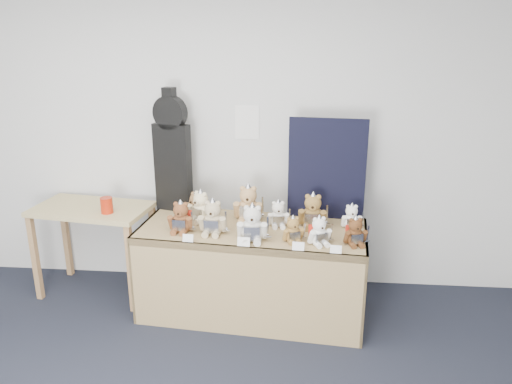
# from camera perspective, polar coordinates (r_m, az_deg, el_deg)

# --- Properties ---
(room_shell) EXTENTS (6.00, 6.00, 6.00)m
(room_shell) POSITION_cam_1_polar(r_m,az_deg,el_deg) (4.39, -1.03, 7.95)
(room_shell) COLOR silver
(room_shell) RESTS_ON floor
(display_table) EXTENTS (1.89, 0.93, 0.76)m
(display_table) POSITION_cam_1_polar(r_m,az_deg,el_deg) (4.03, -0.63, -6.66)
(display_table) COLOR #94774B
(display_table) RESTS_ON floor
(side_table) EXTENTS (1.05, 0.68, 0.82)m
(side_table) POSITION_cam_1_polar(r_m,az_deg,el_deg) (4.59, -18.14, -3.13)
(side_table) COLOR #A18857
(side_table) RESTS_ON floor
(guitar_case) EXTENTS (0.34, 0.18, 1.07)m
(guitar_case) POSITION_cam_1_polar(r_m,az_deg,el_deg) (4.35, -9.56, 4.54)
(guitar_case) COLOR black
(guitar_case) RESTS_ON display_table
(navy_board) EXTENTS (0.64, 0.08, 0.85)m
(navy_board) POSITION_cam_1_polar(r_m,az_deg,el_deg) (4.15, 8.09, 2.58)
(navy_board) COLOR black
(navy_board) RESTS_ON display_table
(red_cup) EXTENTS (0.10, 0.10, 0.13)m
(red_cup) POSITION_cam_1_polar(r_m,az_deg,el_deg) (4.34, -16.70, -1.46)
(red_cup) COLOR #B0230B
(red_cup) RESTS_ON side_table
(teddy_front_far_left) EXTENTS (0.23, 0.20, 0.28)m
(teddy_front_far_left) POSITION_cam_1_polar(r_m,az_deg,el_deg) (3.97, -8.57, -2.98)
(teddy_front_far_left) COLOR brown
(teddy_front_far_left) RESTS_ON display_table
(teddy_front_left) EXTENTS (0.25, 0.21, 0.31)m
(teddy_front_left) POSITION_cam_1_polar(r_m,az_deg,el_deg) (3.90, -4.96, -3.03)
(teddy_front_left) COLOR tan
(teddy_front_left) RESTS_ON display_table
(teddy_front_centre) EXTENTS (0.26, 0.21, 0.32)m
(teddy_front_centre) POSITION_cam_1_polar(r_m,az_deg,el_deg) (3.75, -0.42, -3.75)
(teddy_front_centre) COLOR silver
(teddy_front_centre) RESTS_ON display_table
(teddy_front_right) EXTENTS (0.19, 0.17, 0.22)m
(teddy_front_right) POSITION_cam_1_polar(r_m,az_deg,el_deg) (3.76, 4.25, -4.39)
(teddy_front_right) COLOR olive
(teddy_front_right) RESTS_ON display_table
(teddy_front_far_right) EXTENTS (0.20, 0.19, 0.24)m
(teddy_front_far_right) POSITION_cam_1_polar(r_m,az_deg,el_deg) (3.73, 7.22, -4.54)
(teddy_front_far_right) COLOR white
(teddy_front_far_right) RESTS_ON display_table
(teddy_front_end) EXTENTS (0.20, 0.18, 0.24)m
(teddy_front_end) POSITION_cam_1_polar(r_m,az_deg,el_deg) (3.77, 11.27, -4.56)
(teddy_front_end) COLOR brown
(teddy_front_end) RESTS_ON display_table
(teddy_back_left) EXTENTS (0.23, 0.24, 0.29)m
(teddy_back_left) POSITION_cam_1_polar(r_m,az_deg,el_deg) (4.17, -6.36, -1.76)
(teddy_back_left) COLOR beige
(teddy_back_left) RESTS_ON display_table
(teddy_back_centre_left) EXTENTS (0.27, 0.22, 0.34)m
(teddy_back_centre_left) POSITION_cam_1_polar(r_m,az_deg,el_deg) (4.15, -0.90, -1.45)
(teddy_back_centre_left) COLOR tan
(teddy_back_centre_left) RESTS_ON display_table
(teddy_back_centre_right) EXTENTS (0.20, 0.17, 0.24)m
(teddy_back_centre_right) POSITION_cam_1_polar(r_m,az_deg,el_deg) (4.04, 2.56, -2.62)
(teddy_back_centre_right) COLOR white
(teddy_back_centre_right) RESTS_ON display_table
(teddy_back_right) EXTENTS (0.26, 0.21, 0.32)m
(teddy_back_right) POSITION_cam_1_polar(r_m,az_deg,el_deg) (4.04, 6.49, -2.30)
(teddy_back_right) COLOR olive
(teddy_back_right) RESTS_ON display_table
(teddy_back_end) EXTENTS (0.19, 0.15, 0.23)m
(teddy_back_end) POSITION_cam_1_polar(r_m,az_deg,el_deg) (4.07, 10.85, -2.87)
(teddy_back_end) COLOR white
(teddy_back_end) RESTS_ON display_table
(teddy_back_far_left) EXTENTS (0.21, 0.21, 0.26)m
(teddy_back_far_left) POSITION_cam_1_polar(r_m,az_deg,el_deg) (4.23, -6.90, -1.66)
(teddy_back_far_left) COLOR #956D45
(teddy_back_far_left) RESTS_ON display_table
(entry_card_a) EXTENTS (0.08, 0.03, 0.06)m
(entry_card_a) POSITION_cam_1_polar(r_m,az_deg,el_deg) (3.79, -7.78, -5.24)
(entry_card_a) COLOR white
(entry_card_a) RESTS_ON display_table
(entry_card_b) EXTENTS (0.10, 0.03, 0.07)m
(entry_card_b) POSITION_cam_1_polar(r_m,az_deg,el_deg) (3.69, -1.42, -5.71)
(entry_card_b) COLOR white
(entry_card_b) RESTS_ON display_table
(entry_card_c) EXTENTS (0.09, 0.03, 0.06)m
(entry_card_c) POSITION_cam_1_polar(r_m,az_deg,el_deg) (3.63, 4.85, -6.20)
(entry_card_c) COLOR white
(entry_card_c) RESTS_ON display_table
(entry_card_d) EXTENTS (0.08, 0.03, 0.06)m
(entry_card_d) POSITION_cam_1_polar(r_m,az_deg,el_deg) (3.62, 9.11, -6.49)
(entry_card_d) COLOR white
(entry_card_d) RESTS_ON display_table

